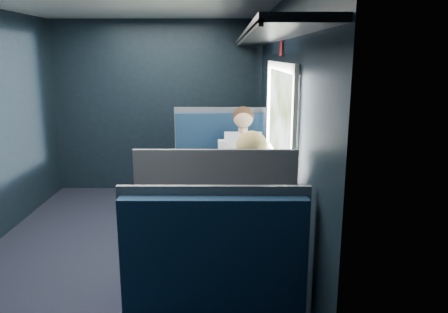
{
  "coord_description": "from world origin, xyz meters",
  "views": [
    {
      "loc": [
        0.91,
        -3.81,
        1.84
      ],
      "look_at": [
        0.9,
        0.0,
        0.95
      ],
      "focal_mm": 35.0,
      "sensor_mm": 36.0,
      "label": 1
    }
  ],
  "objects_px": {
    "seat_bay_near": "(219,185)",
    "seat_row_front": "(221,165)",
    "man": "(243,163)",
    "laptop": "(261,172)",
    "seat_bay_far": "(217,255)",
    "cup": "(264,163)",
    "woman": "(250,207)",
    "table": "(239,187)",
    "bottle_small": "(267,162)"
  },
  "relations": [
    {
      "from": "seat_row_front",
      "to": "bottle_small",
      "type": "xyz_separation_m",
      "value": [
        0.46,
        -1.53,
        0.42
      ]
    },
    {
      "from": "man",
      "to": "laptop",
      "type": "xyz_separation_m",
      "value": [
        0.13,
        -0.71,
        0.09
      ]
    },
    {
      "from": "table",
      "to": "woman",
      "type": "relative_size",
      "value": 0.76
    },
    {
      "from": "table",
      "to": "bottle_small",
      "type": "xyz_separation_m",
      "value": [
        0.28,
        0.27,
        0.17
      ]
    },
    {
      "from": "seat_bay_far",
      "to": "woman",
      "type": "xyz_separation_m",
      "value": [
        0.25,
        0.17,
        0.31
      ]
    },
    {
      "from": "seat_bay_near",
      "to": "cup",
      "type": "xyz_separation_m",
      "value": [
        0.46,
        -0.43,
        0.36
      ]
    },
    {
      "from": "table",
      "to": "man",
      "type": "distance_m",
      "value": 0.7
    },
    {
      "from": "seat_bay_far",
      "to": "man",
      "type": "distance_m",
      "value": 1.62
    },
    {
      "from": "table",
      "to": "laptop",
      "type": "relative_size",
      "value": 2.6
    },
    {
      "from": "seat_bay_far",
      "to": "woman",
      "type": "distance_m",
      "value": 0.43
    },
    {
      "from": "man",
      "to": "laptop",
      "type": "relative_size",
      "value": 3.44
    },
    {
      "from": "laptop",
      "to": "table",
      "type": "bearing_deg",
      "value": 177.02
    },
    {
      "from": "seat_row_front",
      "to": "table",
      "type": "bearing_deg",
      "value": -84.2
    },
    {
      "from": "man",
      "to": "cup",
      "type": "height_order",
      "value": "man"
    },
    {
      "from": "man",
      "to": "woman",
      "type": "xyz_separation_m",
      "value": [
        0.0,
        -1.41,
        0.01
      ]
    },
    {
      "from": "woman",
      "to": "table",
      "type": "bearing_deg",
      "value": 95.45
    },
    {
      "from": "seat_bay_far",
      "to": "woman",
      "type": "relative_size",
      "value": 0.95
    },
    {
      "from": "laptop",
      "to": "seat_row_front",
      "type": "bearing_deg",
      "value": 101.89
    },
    {
      "from": "woman",
      "to": "laptop",
      "type": "xyz_separation_m",
      "value": [
        0.13,
        0.7,
        0.08
      ]
    },
    {
      "from": "man",
      "to": "laptop",
      "type": "bearing_deg",
      "value": -79.57
    },
    {
      "from": "table",
      "to": "seat_bay_near",
      "type": "xyz_separation_m",
      "value": [
        -0.19,
        0.87,
        -0.24
      ]
    },
    {
      "from": "seat_bay_near",
      "to": "seat_bay_far",
      "type": "xyz_separation_m",
      "value": [
        0.01,
        -1.75,
        -0.01
      ]
    },
    {
      "from": "seat_row_front",
      "to": "bottle_small",
      "type": "distance_m",
      "value": 1.65
    },
    {
      "from": "seat_row_front",
      "to": "man",
      "type": "height_order",
      "value": "man"
    },
    {
      "from": "woman",
      "to": "man",
      "type": "bearing_deg",
      "value": 90.0
    },
    {
      "from": "seat_bay_near",
      "to": "cup",
      "type": "bearing_deg",
      "value": -43.08
    },
    {
      "from": "bottle_small",
      "to": "table",
      "type": "bearing_deg",
      "value": -136.19
    },
    {
      "from": "seat_bay_far",
      "to": "seat_row_front",
      "type": "height_order",
      "value": "seat_bay_far"
    },
    {
      "from": "seat_bay_near",
      "to": "man",
      "type": "height_order",
      "value": "man"
    },
    {
      "from": "seat_bay_far",
      "to": "table",
      "type": "bearing_deg",
      "value": 78.22
    },
    {
      "from": "seat_bay_far",
      "to": "woman",
      "type": "bearing_deg",
      "value": 33.82
    },
    {
      "from": "man",
      "to": "bottle_small",
      "type": "distance_m",
      "value": 0.49
    },
    {
      "from": "table",
      "to": "bottle_small",
      "type": "relative_size",
      "value": 4.68
    },
    {
      "from": "table",
      "to": "cup",
      "type": "height_order",
      "value": "cup"
    },
    {
      "from": "man",
      "to": "woman",
      "type": "relative_size",
      "value": 1.0
    },
    {
      "from": "man",
      "to": "woman",
      "type": "height_order",
      "value": "same"
    },
    {
      "from": "seat_bay_far",
      "to": "laptop",
      "type": "xyz_separation_m",
      "value": [
        0.38,
        0.86,
        0.39
      ]
    },
    {
      "from": "table",
      "to": "seat_bay_far",
      "type": "height_order",
      "value": "seat_bay_far"
    },
    {
      "from": "seat_bay_near",
      "to": "seat_row_front",
      "type": "distance_m",
      "value": 0.93
    },
    {
      "from": "cup",
      "to": "woman",
      "type": "bearing_deg",
      "value": -99.81
    },
    {
      "from": "seat_bay_far",
      "to": "bottle_small",
      "type": "xyz_separation_m",
      "value": [
        0.46,
        1.14,
        0.42
      ]
    },
    {
      "from": "seat_bay_far",
      "to": "seat_row_front",
      "type": "xyz_separation_m",
      "value": [
        0.0,
        2.67,
        -0.0
      ]
    },
    {
      "from": "laptop",
      "to": "bottle_small",
      "type": "distance_m",
      "value": 0.29
    },
    {
      "from": "seat_bay_far",
      "to": "man",
      "type": "bearing_deg",
      "value": 80.97
    },
    {
      "from": "table",
      "to": "seat_row_front",
      "type": "height_order",
      "value": "seat_row_front"
    },
    {
      "from": "table",
      "to": "laptop",
      "type": "height_order",
      "value": "laptop"
    },
    {
      "from": "seat_bay_far",
      "to": "laptop",
      "type": "relative_size",
      "value": 3.28
    },
    {
      "from": "woman",
      "to": "cup",
      "type": "distance_m",
      "value": 1.17
    },
    {
      "from": "seat_bay_near",
      "to": "bottle_small",
      "type": "xyz_separation_m",
      "value": [
        0.47,
        -0.6,
        0.41
      ]
    },
    {
      "from": "cup",
      "to": "seat_row_front",
      "type": "bearing_deg",
      "value": 108.3
    }
  ]
}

